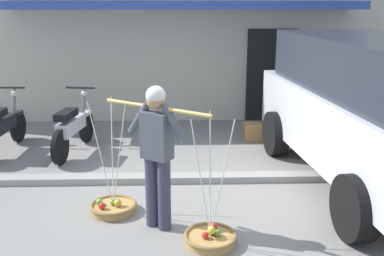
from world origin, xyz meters
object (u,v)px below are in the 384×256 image
object	(u,v)px
motorcycle_nearest_shop	(3,128)
fruit_vendor	(157,149)
parked_truck	(375,108)
motorcycle_second_in_row	(73,128)
wooden_crate	(255,132)
fruit_basket_left_side	(210,237)
fruit_basket_right_side	(113,206)

from	to	relation	value
motorcycle_nearest_shop	fruit_vendor	bearing A→B (deg)	-44.89
parked_truck	motorcycle_second_in_row	bearing A→B (deg)	161.48
wooden_crate	fruit_vendor	bearing A→B (deg)	-116.79
motorcycle_nearest_shop	motorcycle_second_in_row	distance (m)	1.23
motorcycle_nearest_shop	motorcycle_second_in_row	world-z (taller)	same
motorcycle_second_in_row	parked_truck	size ratio (longest dim) A/B	0.37
fruit_basket_left_side	wooden_crate	xyz separation A→B (m)	(1.13, 3.80, 0.08)
fruit_basket_left_side	motorcycle_second_in_row	size ratio (longest dim) A/B	0.80
fruit_vendor	fruit_basket_right_side	size ratio (longest dim) A/B	1.17
fruit_basket_right_side	motorcycle_second_in_row	size ratio (longest dim) A/B	0.80
fruit_vendor	parked_truck	bearing A→B (deg)	22.17
motorcycle_nearest_shop	parked_truck	xyz separation A→B (m)	(5.81, -1.58, 0.68)
motorcycle_second_in_row	wooden_crate	distance (m)	3.38
fruit_vendor	parked_truck	distance (m)	3.24
fruit_basket_left_side	motorcycle_second_in_row	xyz separation A→B (m)	(-2.18, 3.16, 0.37)
fruit_basket_left_side	fruit_basket_right_side	size ratio (longest dim) A/B	1.00
fruit_vendor	motorcycle_second_in_row	distance (m)	3.23
parked_truck	wooden_crate	size ratio (longest dim) A/B	11.25
motorcycle_second_in_row	wooden_crate	xyz separation A→B (m)	(3.31, 0.64, -0.29)
fruit_basket_right_side	parked_truck	world-z (taller)	parked_truck
fruit_basket_left_side	fruit_basket_right_side	bearing A→B (deg)	145.59
fruit_basket_left_side	wooden_crate	world-z (taller)	fruit_basket_left_side
fruit_basket_right_side	motorcycle_second_in_row	distance (m)	2.59
motorcycle_second_in_row	fruit_basket_right_side	bearing A→B (deg)	-66.99
fruit_basket_left_side	motorcycle_nearest_shop	bearing A→B (deg)	136.69
fruit_basket_left_side	wooden_crate	bearing A→B (deg)	73.47
parked_truck	fruit_vendor	bearing A→B (deg)	-157.83
fruit_basket_right_side	wooden_crate	size ratio (longest dim) A/B	3.30
fruit_basket_right_side	wooden_crate	xyz separation A→B (m)	(2.31, 3.00, 0.08)
fruit_vendor	motorcycle_second_in_row	world-z (taller)	fruit_vendor
wooden_crate	motorcycle_second_in_row	bearing A→B (deg)	-169.03
motorcycle_nearest_shop	wooden_crate	distance (m)	4.58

